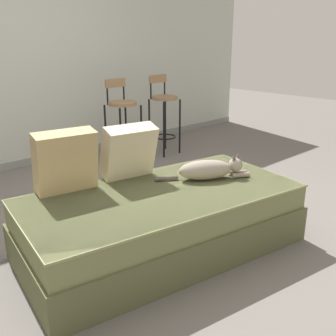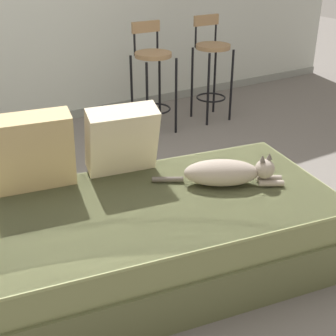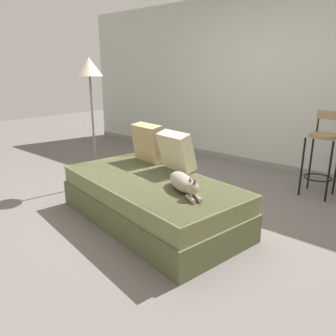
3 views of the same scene
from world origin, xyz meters
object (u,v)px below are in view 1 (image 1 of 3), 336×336
(throw_pillow_middle, at_px, (129,151))
(bar_stool_by_doorway, at_px, (164,109))
(couch, at_px, (162,220))
(throw_pillow_corner, at_px, (65,161))
(bar_stool_near_window, at_px, (122,116))
(cat, at_px, (209,169))

(throw_pillow_middle, bearing_deg, bar_stool_by_doorway, 40.98)
(couch, xyz_separation_m, throw_pillow_corner, (-0.47, 0.47, 0.44))
(throw_pillow_middle, relative_size, bar_stool_near_window, 0.43)
(throw_pillow_middle, relative_size, bar_stool_by_doorway, 0.42)
(throw_pillow_corner, bearing_deg, throw_pillow_middle, -9.32)
(throw_pillow_corner, distance_m, cat, 1.07)
(bar_stool_near_window, bearing_deg, couch, -119.23)
(throw_pillow_middle, distance_m, cat, 0.63)
(cat, distance_m, bar_stool_by_doorway, 2.30)
(throw_pillow_corner, bearing_deg, bar_stool_near_window, 42.65)
(throw_pillow_corner, bearing_deg, bar_stool_by_doorway, 32.58)
(bar_stool_near_window, relative_size, bar_stool_by_doorway, 1.00)
(bar_stool_by_doorway, bearing_deg, throw_pillow_middle, -139.02)
(bar_stool_by_doorway, bearing_deg, throw_pillow_corner, -147.42)
(cat, bearing_deg, throw_pillow_corner, 150.88)
(couch, distance_m, throw_pillow_corner, 0.80)
(bar_stool_near_window, distance_m, bar_stool_by_doorway, 0.67)
(couch, xyz_separation_m, cat, (0.45, -0.04, 0.30))
(couch, relative_size, bar_stool_near_window, 2.07)
(throw_pillow_middle, bearing_deg, cat, -44.95)
(throw_pillow_middle, height_order, bar_stool_by_doorway, bar_stool_by_doorway)
(couch, bearing_deg, throw_pillow_corner, 135.13)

